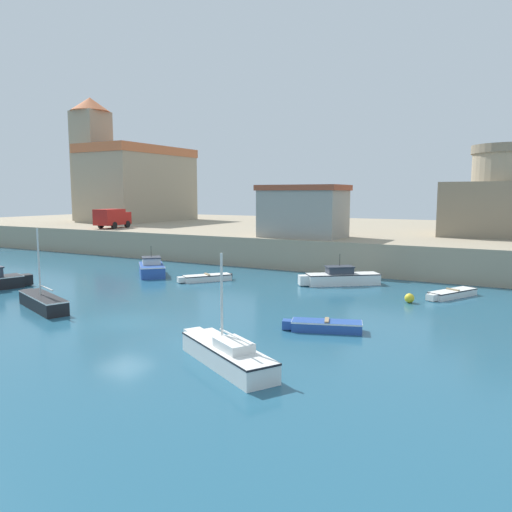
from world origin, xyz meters
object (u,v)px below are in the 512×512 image
object	(u,v)px
sailboat_black_3	(42,301)
church	(130,179)
motorboat_blue_4	(152,268)
harbor_shed_mid_row	(303,211)
truck_on_quay	(112,218)
fortress	(505,202)
dinghy_white_2	(206,278)
dinghy_white_0	(452,293)
mooring_buoy	(409,298)
dinghy_blue_7	(325,325)
motorboat_white_5	(341,277)
sailboat_white_6	(226,353)

from	to	relation	value
sailboat_black_3	church	world-z (taller)	church
motorboat_blue_4	harbor_shed_mid_row	size ratio (longest dim) A/B	0.60
motorboat_blue_4	harbor_shed_mid_row	world-z (taller)	harbor_shed_mid_row
truck_on_quay	fortress	bearing A→B (deg)	14.74
fortress	truck_on_quay	bearing A→B (deg)	-165.26
motorboat_blue_4	fortress	xyz separation A→B (m)	(24.73, 21.61, 5.25)
dinghy_white_2	truck_on_quay	size ratio (longest dim) A/B	0.85
harbor_shed_mid_row	truck_on_quay	xyz separation A→B (m)	(-23.96, 0.29, -1.17)
dinghy_white_0	mooring_buoy	size ratio (longest dim) A/B	7.09
motorboat_blue_4	truck_on_quay	xyz separation A→B (m)	(-15.24, 11.10, 3.32)
church	fortress	xyz separation A→B (m)	(49.29, -2.59, -2.97)
harbor_shed_mid_row	dinghy_white_0	bearing A→B (deg)	-30.60
dinghy_white_0	motorboat_blue_4	world-z (taller)	motorboat_blue_4
dinghy_white_2	dinghy_white_0	bearing A→B (deg)	8.74
dinghy_blue_7	harbor_shed_mid_row	xyz separation A→B (m)	(-9.79, 19.75, 4.80)
motorboat_white_5	mooring_buoy	size ratio (longest dim) A/B	9.26
dinghy_white_2	sailboat_black_3	bearing A→B (deg)	-103.59
motorboat_blue_4	church	world-z (taller)	church
fortress	harbor_shed_mid_row	xyz separation A→B (m)	(-16.00, -10.80, -0.76)
sailboat_white_6	sailboat_black_3	bearing A→B (deg)	168.50
church	harbor_shed_mid_row	bearing A→B (deg)	-21.91
sailboat_white_6	dinghy_white_2	bearing A→B (deg)	126.92
dinghy_white_0	dinghy_blue_7	size ratio (longest dim) A/B	1.06
sailboat_black_3	fortress	bearing A→B (deg)	56.92
mooring_buoy	church	size ratio (longest dim) A/B	0.03
dinghy_white_0	church	xyz separation A→B (m)	(-47.37, 21.72, 8.54)
motorboat_blue_4	motorboat_white_5	size ratio (longest dim) A/B	0.84
sailboat_black_3	truck_on_quay	size ratio (longest dim) A/B	1.26
dinghy_white_2	dinghy_blue_7	bearing A→B (deg)	-33.98
fortress	truck_on_quay	size ratio (longest dim) A/B	2.36
dinghy_white_0	motorboat_white_5	size ratio (longest dim) A/B	0.77
sailboat_black_3	truck_on_quay	bearing A→B (deg)	127.05
dinghy_white_2	motorboat_white_5	world-z (taller)	motorboat_white_5
dinghy_white_0	dinghy_white_2	size ratio (longest dim) A/B	1.09
harbor_shed_mid_row	truck_on_quay	size ratio (longest dim) A/B	1.71
dinghy_white_0	motorboat_blue_4	distance (m)	22.94
motorboat_blue_4	dinghy_white_2	bearing A→B (deg)	-1.82
church	motorboat_white_5	bearing A→B (deg)	-27.77
motorboat_blue_4	fortress	distance (m)	33.26
dinghy_white_0	sailboat_white_6	distance (m)	18.81
fortress	truck_on_quay	distance (m)	41.37
dinghy_blue_7	mooring_buoy	world-z (taller)	mooring_buoy
harbor_shed_mid_row	church	bearing A→B (deg)	158.09
motorboat_white_5	mooring_buoy	bearing A→B (deg)	-33.90
dinghy_white_0	motorboat_blue_4	size ratio (longest dim) A/B	0.91
church	truck_on_quay	distance (m)	16.81
dinghy_white_2	church	xyz separation A→B (m)	(-30.07, 24.38, 8.53)
sailboat_white_6	motorboat_blue_4	bearing A→B (deg)	137.75
sailboat_white_6	truck_on_quay	bearing A→B (deg)	140.55
dinghy_white_2	motorboat_blue_4	world-z (taller)	motorboat_blue_4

